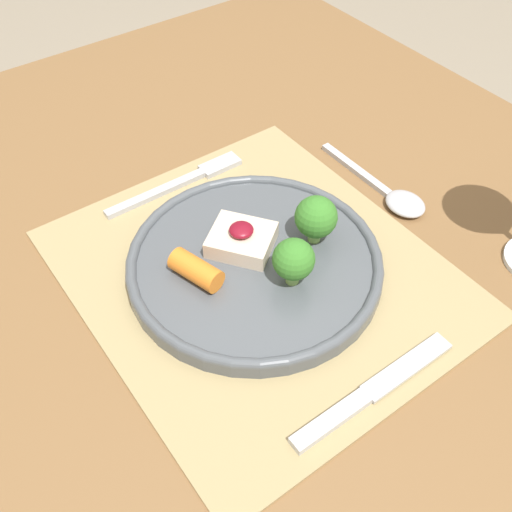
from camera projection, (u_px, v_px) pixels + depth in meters
name	position (u px, v px, depth m)	size (l,w,h in m)	color
dining_table	(257.00, 330.00, 0.73)	(1.16, 1.00, 0.76)	brown
placemat	(257.00, 273.00, 0.65)	(0.42, 0.36, 0.00)	#9E895B
dinner_plate	(258.00, 259.00, 0.65)	(0.28, 0.28, 0.07)	#4C5156
fork	(185.00, 180.00, 0.75)	(0.02, 0.19, 0.01)	#B2B2B7
knife	(364.00, 397.00, 0.54)	(0.02, 0.19, 0.01)	#B2B2B7
spoon	(395.00, 196.00, 0.73)	(0.17, 0.04, 0.02)	#B2B2B7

